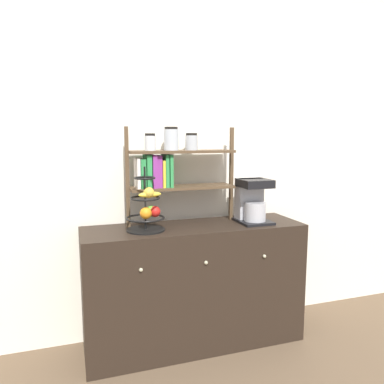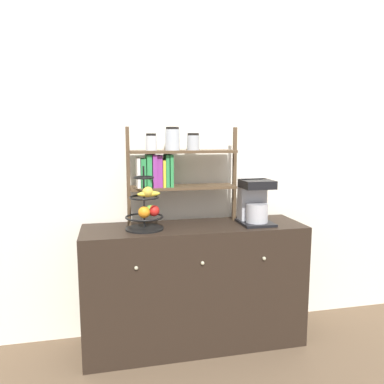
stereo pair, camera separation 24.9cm
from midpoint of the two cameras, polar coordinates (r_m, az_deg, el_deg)
ground_plane at (r=2.67m, az=-0.90°, el=-24.17°), size 12.00×12.00×0.00m
wall_back at (r=2.73m, az=-4.06°, el=5.49°), size 7.00×0.05×2.60m
sideboard at (r=2.66m, az=-2.40°, el=-14.03°), size 1.50×0.46×0.84m
coffee_maker at (r=2.64m, az=6.48°, el=-1.33°), size 0.22×0.25×0.31m
fruit_stand at (r=2.41m, az=-9.74°, el=-2.70°), size 0.25×0.25×0.41m
shelf_hutch at (r=2.54m, az=-6.44°, el=4.08°), size 0.77×0.20×0.66m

